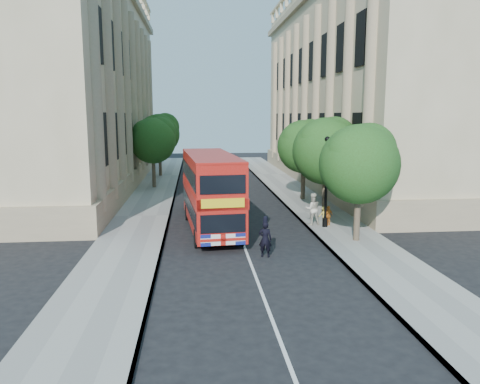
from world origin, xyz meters
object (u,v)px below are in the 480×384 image
object	(u,v)px
double_decker_bus	(211,190)
box_van	(204,192)
lamp_post	(326,186)
police_constable	(265,239)
woman_pedestrian	(312,209)

from	to	relation	value
double_decker_bus	box_van	world-z (taller)	double_decker_bus
lamp_post	police_constable	distance (m)	6.76
police_constable	woman_pedestrian	bearing A→B (deg)	-105.50
lamp_post	box_van	size ratio (longest dim) A/B	1.07
lamp_post	woman_pedestrian	world-z (taller)	lamp_post
box_van	lamp_post	bearing A→B (deg)	-45.42
police_constable	woman_pedestrian	size ratio (longest dim) A/B	0.90
box_van	woman_pedestrian	distance (m)	8.03
double_decker_bus	box_van	xyz separation A→B (m)	(-0.27, 5.61, -1.03)
box_van	police_constable	distance (m)	11.01
lamp_post	woman_pedestrian	distance (m)	1.68
box_van	woman_pedestrian	xyz separation A→B (m)	(6.19, -5.10, -0.26)
double_decker_bus	box_van	size ratio (longest dim) A/B	1.94
double_decker_bus	police_constable	size ratio (longest dim) A/B	5.61
box_van	police_constable	world-z (taller)	box_van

